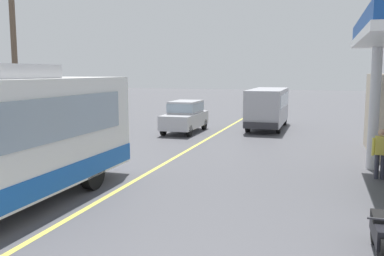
% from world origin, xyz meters
% --- Properties ---
extents(ground, '(120.00, 120.00, 0.00)m').
position_xyz_m(ground, '(0.00, 20.00, 0.00)').
color(ground, '#4C4C51').
extents(lane_divider_stripe, '(0.16, 50.00, 0.01)m').
position_xyz_m(lane_divider_stripe, '(0.00, 15.00, 0.00)').
color(lane_divider_stripe, '#D8CC4C').
rests_on(lane_divider_stripe, ground).
extents(minibus_opposing_lane, '(2.04, 6.13, 2.44)m').
position_xyz_m(minibus_opposing_lane, '(2.47, 22.62, 1.47)').
color(minibus_opposing_lane, '#A5A5AD').
rests_on(minibus_opposing_lane, ground).
extents(motorcycle_parked_forecourt, '(0.55, 1.80, 0.92)m').
position_xyz_m(motorcycle_parked_forecourt, '(6.83, 4.89, 0.44)').
color(motorcycle_parked_forecourt, black).
rests_on(motorcycle_parked_forecourt, ground).
extents(pedestrian_by_shop, '(0.55, 0.22, 1.66)m').
position_xyz_m(pedestrian_by_shop, '(7.57, 11.17, 0.93)').
color(pedestrian_by_shop, '#33333F').
rests_on(pedestrian_by_shop, ground).
extents(car_trailing_behind_bus, '(1.70, 4.20, 1.82)m').
position_xyz_m(car_trailing_behind_bus, '(-1.89, 19.55, 1.01)').
color(car_trailing_behind_bus, '#B2B2B7').
rests_on(car_trailing_behind_bus, ground).
extents(utility_pole_roadside, '(1.80, 0.24, 7.62)m').
position_xyz_m(utility_pole_roadside, '(-6.89, 11.54, 3.99)').
color(utility_pole_roadside, brown).
rests_on(utility_pole_roadside, ground).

